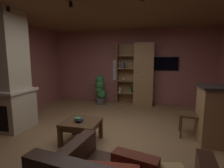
# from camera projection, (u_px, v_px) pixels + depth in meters

# --- Properties ---
(floor) EXTENTS (5.70, 5.88, 0.02)m
(floor) POSITION_uv_depth(u_px,v_px,m) (107.00, 139.00, 3.33)
(floor) COLOR olive
(floor) RESTS_ON ground
(wall_back) EXTENTS (5.82, 0.06, 2.61)m
(wall_back) POSITION_uv_depth(u_px,v_px,m) (130.00, 67.00, 5.99)
(wall_back) COLOR #9E5B56
(wall_back) RESTS_ON ground
(ceiling) EXTENTS (5.70, 5.88, 0.02)m
(ceiling) POSITION_uv_depth(u_px,v_px,m) (106.00, 0.00, 2.95)
(ceiling) COLOR brown
(window_pane_back) EXTENTS (0.67, 0.01, 0.74)m
(window_pane_back) POSITION_uv_depth(u_px,v_px,m) (122.00, 70.00, 6.04)
(window_pane_back) COLOR white
(stone_fireplace) EXTENTS (0.92, 0.83, 2.61)m
(stone_fireplace) POSITION_uv_depth(u_px,v_px,m) (8.00, 77.00, 3.70)
(stone_fireplace) COLOR #BCAD8E
(stone_fireplace) RESTS_ON ground
(bookshelf_cabinet) EXTENTS (1.25, 0.41, 2.12)m
(bookshelf_cabinet) POSITION_uv_depth(u_px,v_px,m) (141.00, 75.00, 5.66)
(bookshelf_cabinet) COLOR #997047
(bookshelf_cabinet) RESTS_ON ground
(coffee_table) EXTENTS (0.67, 0.61, 0.43)m
(coffee_table) POSITION_uv_depth(u_px,v_px,m) (81.00, 125.00, 3.12)
(coffee_table) COLOR #4C331E
(coffee_table) RESTS_ON ground
(table_book_0) EXTENTS (0.12, 0.09, 0.03)m
(table_book_0) POSITION_uv_depth(u_px,v_px,m) (80.00, 120.00, 3.14)
(table_book_0) COLOR #2D4C8C
(table_book_0) RESTS_ON coffee_table
(table_book_1) EXTENTS (0.15, 0.14, 0.02)m
(table_book_1) POSITION_uv_depth(u_px,v_px,m) (79.00, 120.00, 3.04)
(table_book_1) COLOR black
(table_book_1) RESTS_ON coffee_table
(table_book_2) EXTENTS (0.12, 0.10, 0.02)m
(table_book_2) POSITION_uv_depth(u_px,v_px,m) (78.00, 118.00, 3.08)
(table_book_2) COLOR #387247
(table_book_2) RESTS_ON coffee_table
(dining_chair) EXTENTS (0.45, 0.45, 0.92)m
(dining_chair) POSITION_uv_depth(u_px,v_px,m) (195.00, 112.00, 3.35)
(dining_chair) COLOR #4C331E
(dining_chair) RESTS_ON ground
(potted_floor_plant) EXTENTS (0.39, 0.37, 1.02)m
(potted_floor_plant) POSITION_uv_depth(u_px,v_px,m) (100.00, 90.00, 5.86)
(potted_floor_plant) COLOR #4C4C51
(potted_floor_plant) RESTS_ON ground
(wall_mounted_tv) EXTENTS (0.80, 0.06, 0.45)m
(wall_mounted_tv) POSITION_uv_depth(u_px,v_px,m) (166.00, 64.00, 5.61)
(wall_mounted_tv) COLOR black
(track_light_spot_0) EXTENTS (0.07, 0.07, 0.09)m
(track_light_spot_0) POSITION_uv_depth(u_px,v_px,m) (8.00, 9.00, 3.23)
(track_light_spot_0) COLOR black
(track_light_spot_1) EXTENTS (0.07, 0.07, 0.09)m
(track_light_spot_1) POSITION_uv_depth(u_px,v_px,m) (71.00, 5.00, 2.96)
(track_light_spot_1) COLOR black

